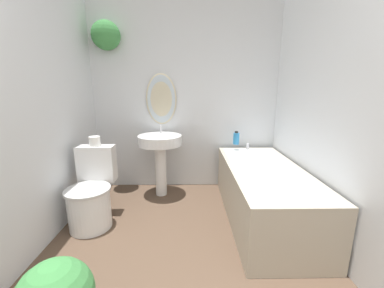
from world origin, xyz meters
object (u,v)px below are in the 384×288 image
(shampoo_bottle, at_px, (236,138))
(toilet_paper_roll, at_px, (95,141))
(pedestal_sink, at_px, (160,149))
(toilet, at_px, (92,196))
(bathtub, at_px, (263,192))

(shampoo_bottle, height_order, toilet_paper_roll, toilet_paper_roll)
(pedestal_sink, xyz_separation_m, shampoo_bottle, (0.97, 0.14, 0.10))
(pedestal_sink, distance_m, toilet_paper_roll, 0.79)
(toilet, relative_size, toilet_paper_roll, 6.91)
(shampoo_bottle, distance_m, toilet_paper_roll, 1.70)
(toilet, distance_m, pedestal_sink, 0.96)
(toilet, height_order, bathtub, toilet)
(toilet, distance_m, shampoo_bottle, 1.82)
(toilet, distance_m, bathtub, 1.75)
(toilet, height_order, pedestal_sink, pedestal_sink)
(toilet, bearing_deg, bathtub, 2.90)
(toilet, relative_size, shampoo_bottle, 4.47)
(toilet, distance_m, toilet_paper_roll, 0.55)
(toilet_paper_roll, bearing_deg, shampoo_bottle, 20.67)
(pedestal_sink, relative_size, bathtub, 0.52)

